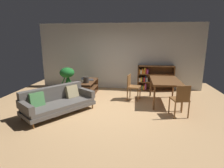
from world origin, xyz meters
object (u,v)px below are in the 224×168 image
(dining_chair_far, at_px, (132,85))
(bookshelf, at_px, (153,78))
(media_console, at_px, (90,88))
(dining_chair_near, at_px, (181,99))
(potted_floor_plant, at_px, (67,76))
(fabric_couch, at_px, (57,101))
(open_laptop, at_px, (88,79))
(desk_speaker, at_px, (86,80))
(dining_table, at_px, (165,82))

(dining_chair_far, height_order, bookshelf, bookshelf)
(media_console, height_order, dining_chair_near, dining_chair_near)
(potted_floor_plant, bearing_deg, fabric_couch, -77.16)
(open_laptop, xyz_separation_m, dining_chair_far, (1.68, -0.51, -0.06))
(desk_speaker, bearing_deg, dining_chair_far, -1.85)
(dining_chair_near, bearing_deg, media_console, 150.10)
(open_laptop, bearing_deg, fabric_couch, -100.74)
(open_laptop, bearing_deg, bookshelf, 18.74)
(fabric_couch, height_order, potted_floor_plant, potted_floor_plant)
(desk_speaker, relative_size, bookshelf, 0.15)
(bookshelf, bearing_deg, media_console, -157.06)
(dining_table, bearing_deg, dining_chair_far, 167.64)
(potted_floor_plant, bearing_deg, dining_table, -11.98)
(dining_chair_far, bearing_deg, dining_table, -12.36)
(media_console, bearing_deg, dining_chair_near, -29.90)
(open_laptop, height_order, bookshelf, bookshelf)
(media_console, distance_m, desk_speaker, 0.48)
(dining_chair_far, relative_size, bookshelf, 0.60)
(desk_speaker, relative_size, potted_floor_plant, 0.21)
(open_laptop, relative_size, dining_chair_far, 0.60)
(media_console, relative_size, dining_table, 0.93)
(fabric_couch, xyz_separation_m, media_console, (0.47, 1.82, -0.08))
(fabric_couch, distance_m, potted_floor_plant, 2.09)
(open_laptop, xyz_separation_m, potted_floor_plant, (-0.84, 0.02, 0.12))
(dining_table, bearing_deg, desk_speaker, 173.96)
(media_console, xyz_separation_m, bookshelf, (2.40, 1.02, 0.24))
(desk_speaker, distance_m, dining_table, 2.72)
(dining_chair_near, xyz_separation_m, bookshelf, (-0.49, 2.68, -0.01))
(potted_floor_plant, xyz_separation_m, bookshelf, (3.33, 0.83, -0.17))
(open_laptop, height_order, desk_speaker, desk_speaker)
(desk_speaker, relative_size, dining_table, 0.15)
(dining_table, distance_m, bookshelf, 1.62)
(open_laptop, height_order, dining_chair_far, dining_chair_far)
(bookshelf, bearing_deg, dining_chair_near, -79.61)
(desk_speaker, xyz_separation_m, bookshelf, (2.46, 1.30, -0.14))
(dining_chair_near, bearing_deg, dining_chair_far, 134.56)
(fabric_couch, distance_m, dining_chair_near, 3.38)
(media_console, bearing_deg, open_laptop, 118.82)
(media_console, xyz_separation_m, potted_floor_plant, (-0.93, 0.19, 0.42))
(fabric_couch, relative_size, dining_chair_far, 2.37)
(fabric_couch, height_order, media_console, fabric_couch)
(media_console, xyz_separation_m, dining_chair_near, (2.90, -1.67, 0.25))
(dining_chair_near, height_order, bookshelf, bookshelf)
(dining_chair_far, bearing_deg, dining_chair_near, -45.44)
(open_laptop, xyz_separation_m, dining_chair_near, (2.99, -1.84, -0.04))
(desk_speaker, height_order, dining_chair_near, dining_chair_near)
(dining_table, xyz_separation_m, dining_chair_near, (0.24, -1.09, -0.19))
(fabric_couch, relative_size, desk_speaker, 9.70)
(media_console, bearing_deg, bookshelf, 22.94)
(media_console, xyz_separation_m, open_laptop, (-0.09, 0.17, 0.29))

